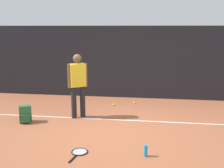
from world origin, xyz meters
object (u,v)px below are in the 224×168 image
object	(u,v)px
tennis_ball_near_player	(113,105)
tennis_player	(78,82)
water_bottle	(146,151)
backpack	(25,114)
tennis_ball_by_fence	(134,103)
tennis_racket	(79,152)

from	to	relation	value
tennis_ball_near_player	tennis_player	bearing A→B (deg)	-123.07
water_bottle	backpack	bearing A→B (deg)	154.49
tennis_ball_by_fence	tennis_racket	bearing A→B (deg)	-103.60
backpack	water_bottle	bearing A→B (deg)	-52.07
tennis_ball_by_fence	water_bottle	xyz separation A→B (m)	(0.41, -3.54, 0.08)
tennis_ball_near_player	water_bottle	world-z (taller)	water_bottle
backpack	tennis_ball_by_fence	distance (m)	3.38
tennis_ball_by_fence	water_bottle	world-z (taller)	water_bottle
tennis_player	tennis_ball_by_fence	distance (m)	2.27
water_bottle	tennis_racket	bearing A→B (deg)	-178.30
tennis_ball_near_player	tennis_ball_by_fence	distance (m)	0.71
water_bottle	tennis_player	bearing A→B (deg)	131.83
backpack	tennis_ball_by_fence	bearing A→B (deg)	11.64
water_bottle	tennis_ball_by_fence	bearing A→B (deg)	96.54
tennis_racket	backpack	size ratio (longest dim) A/B	1.44
tennis_ball_by_fence	water_bottle	distance (m)	3.57
tennis_ball_by_fence	tennis_ball_near_player	bearing A→B (deg)	-154.52
tennis_racket	tennis_ball_by_fence	size ratio (longest dim) A/B	9.61
backpack	tennis_ball_near_player	size ratio (longest dim) A/B	6.67
tennis_ball_by_fence	tennis_player	bearing A→B (deg)	-133.33
tennis_player	water_bottle	world-z (taller)	tennis_player
tennis_player	tennis_ball_by_fence	world-z (taller)	tennis_player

